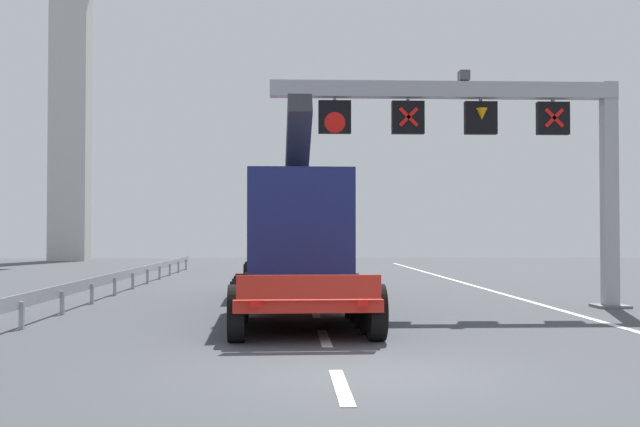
# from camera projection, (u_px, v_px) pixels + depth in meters

# --- Properties ---
(ground) EXTENTS (112.00, 112.00, 0.00)m
(ground) POSITION_uv_depth(u_px,v_px,m) (367.00, 375.00, 11.84)
(ground) COLOR #424449
(lane_markings) EXTENTS (0.20, 43.16, 0.01)m
(lane_markings) POSITION_uv_depth(u_px,v_px,m) (310.00, 297.00, 26.08)
(lane_markings) COLOR silver
(lane_markings) RESTS_ON ground
(edge_line_right) EXTENTS (0.20, 63.00, 0.01)m
(edge_line_right) POSITION_uv_depth(u_px,v_px,m) (533.00, 303.00, 24.07)
(edge_line_right) COLOR silver
(edge_line_right) RESTS_ON ground
(overhead_lane_gantry) EXTENTS (9.98, 0.90, 6.63)m
(overhead_lane_gantry) POSITION_uv_depth(u_px,v_px,m) (491.00, 127.00, 22.47)
(overhead_lane_gantry) COLOR #9EA0A5
(overhead_lane_gantry) RESTS_ON ground
(heavy_haul_truck_red) EXTENTS (3.39, 14.13, 5.30)m
(heavy_haul_truck_red) POSITION_uv_depth(u_px,v_px,m) (293.00, 237.00, 22.86)
(heavy_haul_truck_red) COLOR red
(heavy_haul_truck_red) RESTS_ON ground
(guardrail_left) EXTENTS (0.13, 37.60, 0.76)m
(guardrail_left) POSITION_uv_depth(u_px,v_px,m) (123.00, 276.00, 28.35)
(guardrail_left) COLOR #999EA3
(guardrail_left) RESTS_ON ground
(bridge_pylon_distant) EXTENTS (9.00, 2.00, 35.26)m
(bridge_pylon_distant) POSITION_uv_depth(u_px,v_px,m) (71.00, 24.00, 61.25)
(bridge_pylon_distant) COLOR #B7B7B2
(bridge_pylon_distant) RESTS_ON ground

